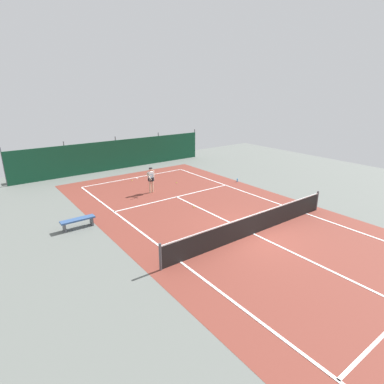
{
  "coord_description": "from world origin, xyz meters",
  "views": [
    {
      "loc": [
        -10.03,
        -8.7,
        6.41
      ],
      "look_at": [
        -0.24,
        4.47,
        0.9
      ],
      "focal_mm": 28.92,
      "sensor_mm": 36.0,
      "label": 1
    }
  ],
  "objects_px": {
    "tennis_net": "(254,224)",
    "water_bottle": "(237,180)",
    "tennis_player": "(151,178)",
    "tennis_ball_by_sideline": "(177,183)",
    "tennis_ball_near_player": "(194,207)",
    "tennis_ball_midcourt": "(132,181)",
    "courtside_bench": "(78,221)",
    "parked_car": "(137,150)"
  },
  "relations": [
    {
      "from": "tennis_player",
      "to": "water_bottle",
      "type": "bearing_deg",
      "value": 161.66
    },
    {
      "from": "courtside_bench",
      "to": "water_bottle",
      "type": "xyz_separation_m",
      "value": [
        11.68,
        1.04,
        -0.25
      ]
    },
    {
      "from": "parked_car",
      "to": "tennis_net",
      "type": "bearing_deg",
      "value": -105.67
    },
    {
      "from": "tennis_ball_midcourt",
      "to": "courtside_bench",
      "type": "bearing_deg",
      "value": -134.41
    },
    {
      "from": "water_bottle",
      "to": "courtside_bench",
      "type": "bearing_deg",
      "value": -174.9
    },
    {
      "from": "tennis_ball_by_sideline",
      "to": "water_bottle",
      "type": "xyz_separation_m",
      "value": [
        3.7,
        -2.35,
        0.09
      ]
    },
    {
      "from": "tennis_ball_midcourt",
      "to": "tennis_ball_near_player",
      "type": "bearing_deg",
      "value": -86.08
    },
    {
      "from": "tennis_net",
      "to": "tennis_ball_midcourt",
      "type": "height_order",
      "value": "tennis_net"
    },
    {
      "from": "tennis_net",
      "to": "parked_car",
      "type": "xyz_separation_m",
      "value": [
        3.08,
        17.73,
        0.33
      ]
    },
    {
      "from": "tennis_ball_midcourt",
      "to": "parked_car",
      "type": "distance_m",
      "value": 7.51
    },
    {
      "from": "tennis_ball_near_player",
      "to": "tennis_ball_by_sideline",
      "type": "bearing_deg",
      "value": 67.68
    },
    {
      "from": "parked_car",
      "to": "courtside_bench",
      "type": "relative_size",
      "value": 2.73
    },
    {
      "from": "tennis_net",
      "to": "courtside_bench",
      "type": "relative_size",
      "value": 6.33
    },
    {
      "from": "tennis_player",
      "to": "tennis_ball_by_sideline",
      "type": "xyz_separation_m",
      "value": [
        2.47,
        0.78,
        -0.93
      ]
    },
    {
      "from": "courtside_bench",
      "to": "tennis_net",
      "type": "bearing_deg",
      "value": -41.02
    },
    {
      "from": "tennis_player",
      "to": "water_bottle",
      "type": "xyz_separation_m",
      "value": [
        6.17,
        -1.58,
        -0.84
      ]
    },
    {
      "from": "tennis_player",
      "to": "tennis_ball_by_sideline",
      "type": "height_order",
      "value": "tennis_player"
    },
    {
      "from": "tennis_player",
      "to": "tennis_ball_near_player",
      "type": "distance_m",
      "value": 3.91
    },
    {
      "from": "tennis_ball_by_sideline",
      "to": "tennis_player",
      "type": "bearing_deg",
      "value": -162.58
    },
    {
      "from": "tennis_ball_by_sideline",
      "to": "tennis_ball_near_player",
      "type": "bearing_deg",
      "value": -112.32
    },
    {
      "from": "tennis_player",
      "to": "tennis_ball_midcourt",
      "type": "height_order",
      "value": "tennis_player"
    },
    {
      "from": "water_bottle",
      "to": "tennis_player",
      "type": "bearing_deg",
      "value": 165.68
    },
    {
      "from": "tennis_player",
      "to": "tennis_ball_by_sideline",
      "type": "distance_m",
      "value": 2.75
    },
    {
      "from": "tennis_net",
      "to": "parked_car",
      "type": "bearing_deg",
      "value": 80.15
    },
    {
      "from": "tennis_player",
      "to": "courtside_bench",
      "type": "relative_size",
      "value": 1.03
    },
    {
      "from": "tennis_net",
      "to": "water_bottle",
      "type": "height_order",
      "value": "tennis_net"
    },
    {
      "from": "tennis_net",
      "to": "tennis_ball_near_player",
      "type": "relative_size",
      "value": 153.33
    },
    {
      "from": "tennis_net",
      "to": "water_bottle",
      "type": "distance_m",
      "value": 8.46
    },
    {
      "from": "tennis_ball_by_sideline",
      "to": "parked_car",
      "type": "height_order",
      "value": "parked_car"
    },
    {
      "from": "tennis_player",
      "to": "water_bottle",
      "type": "relative_size",
      "value": 6.83
    },
    {
      "from": "tennis_ball_near_player",
      "to": "tennis_net",
      "type": "bearing_deg",
      "value": -87.57
    },
    {
      "from": "tennis_ball_midcourt",
      "to": "courtside_bench",
      "type": "xyz_separation_m",
      "value": [
        -5.65,
        -5.77,
        0.34
      ]
    },
    {
      "from": "tennis_net",
      "to": "water_bottle",
      "type": "bearing_deg",
      "value": 50.58
    },
    {
      "from": "tennis_net",
      "to": "parked_car",
      "type": "distance_m",
      "value": 18.0
    },
    {
      "from": "tennis_ball_near_player",
      "to": "tennis_ball_midcourt",
      "type": "xyz_separation_m",
      "value": [
        -0.47,
        6.9,
        0.0
      ]
    },
    {
      "from": "tennis_ball_near_player",
      "to": "parked_car",
      "type": "xyz_separation_m",
      "value": [
        3.26,
        13.37,
        0.81
      ]
    },
    {
      "from": "tennis_ball_midcourt",
      "to": "water_bottle",
      "type": "relative_size",
      "value": 0.28
    },
    {
      "from": "tennis_net",
      "to": "water_bottle",
      "type": "xyz_separation_m",
      "value": [
        5.37,
        6.53,
        -0.39
      ]
    },
    {
      "from": "courtside_bench",
      "to": "tennis_ball_midcourt",
      "type": "bearing_deg",
      "value": 45.59
    },
    {
      "from": "tennis_net",
      "to": "tennis_ball_by_sideline",
      "type": "height_order",
      "value": "tennis_net"
    },
    {
      "from": "tennis_ball_near_player",
      "to": "tennis_ball_midcourt",
      "type": "height_order",
      "value": "same"
    },
    {
      "from": "tennis_player",
      "to": "parked_car",
      "type": "bearing_deg",
      "value": -115.97
    }
  ]
}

